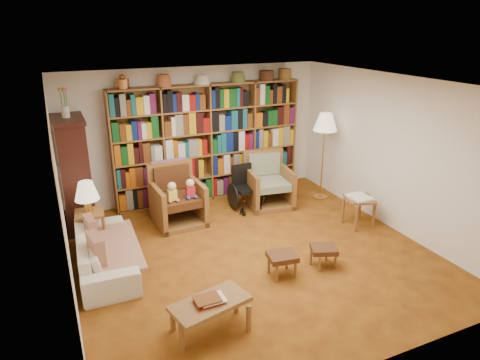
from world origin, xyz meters
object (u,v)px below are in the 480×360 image
armchair_leather (176,198)px  side_table_papers (359,203)px  sofa (105,251)px  coffee_table (210,305)px  armchair_sage (266,184)px  footstool_a (282,258)px  wheelchair (244,189)px  floor_lamp (325,126)px  side_table_lamp (90,221)px  footstool_b (324,250)px

armchair_leather → side_table_papers: (2.73, -1.44, 0.00)m
sofa → coffee_table: size_ratio=1.92×
sofa → coffee_table: (0.89, -1.81, 0.06)m
armchair_leather → coffee_table: armchair_leather is taller
armchair_sage → sofa: bearing=-159.8°
armchair_sage → coffee_table: bearing=-127.0°
coffee_table → side_table_papers: bearing=24.5°
armchair_leather → footstool_a: armchair_leather is taller
wheelchair → floor_lamp: floor_lamp is taller
armchair_leather → coffee_table: 2.93m
armchair_sage → coffee_table: size_ratio=1.05×
side_table_lamp → armchair_leather: 1.49m
armchair_sage → footstool_b: 2.36m
armchair_leather → coffee_table: size_ratio=1.08×
armchair_leather → floor_lamp: floor_lamp is taller
armchair_sage → wheelchair: (-0.47, -0.04, -0.00)m
footstool_b → coffee_table: size_ratio=0.47×
armchair_sage → floor_lamp: floor_lamp is taller
sofa → wheelchair: bearing=-64.9°
armchair_sage → armchair_leather: bearing=-178.3°
side_table_papers → footstool_a: size_ratio=1.33×
sofa → armchair_leather: (1.34, 1.09, 0.15)m
wheelchair → footstool_b: 2.31m
floor_lamp → side_table_papers: 1.65m
side_table_lamp → coffee_table: bearing=-68.7°
side_table_lamp → footstool_a: side_table_lamp is taller
armchair_leather → wheelchair: (1.29, 0.01, -0.04)m
side_table_lamp → footstool_a: 2.95m
coffee_table → armchair_leather: bearing=81.1°
footstool_b → sofa: bearing=156.9°
coffee_table → wheelchair: bearing=59.0°
side_table_papers → footstool_b: side_table_papers is taller
armchair_sage → side_table_papers: armchair_sage is taller
coffee_table → side_table_lamp: bearing=111.3°
side_table_lamp → footstool_b: size_ratio=1.30×
armchair_leather → footstool_a: bearing=-70.1°
wheelchair → coffee_table: (-1.74, -2.91, -0.05)m
wheelchair → armchair_leather: bearing=-179.4°
wheelchair → footstool_a: wheelchair is taller
armchair_sage → floor_lamp: bearing=-10.9°
armchair_sage → wheelchair: size_ratio=1.20×
side_table_papers → floor_lamp: bearing=84.5°
floor_lamp → coffee_table: 4.44m
armchair_sage → footstool_b: (-0.30, -2.33, -0.13)m
side_table_papers → coffee_table: size_ratio=0.60×
floor_lamp → footstool_b: (-1.40, -2.12, -1.20)m
wheelchair → side_table_papers: wheelchair is taller
footstool_a → coffee_table: size_ratio=0.45×
armchair_leather → footstool_b: size_ratio=2.32×
armchair_sage → footstool_a: bearing=-112.4°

